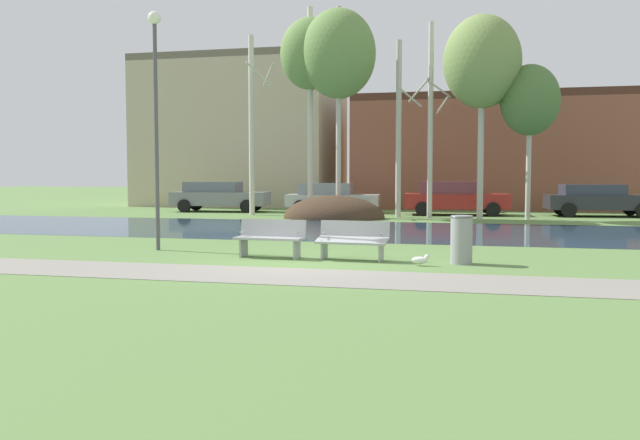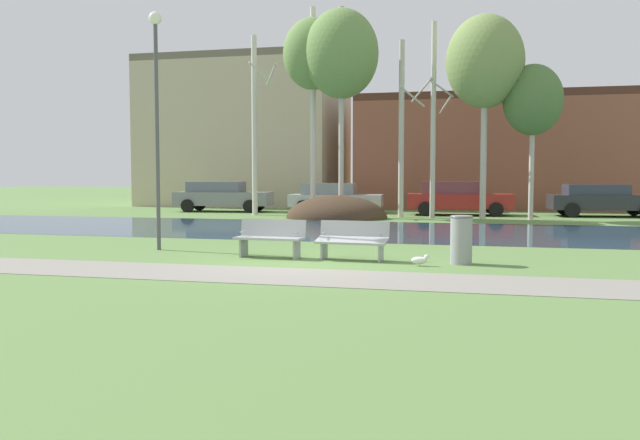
{
  "view_description": "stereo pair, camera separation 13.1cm",
  "coord_description": "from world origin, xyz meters",
  "px_view_note": "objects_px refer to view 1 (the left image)",
  "views": [
    {
      "loc": [
        3.82,
        -14.0,
        1.96
      ],
      "look_at": [
        0.12,
        1.26,
        0.86
      ],
      "focal_mm": 38.11,
      "sensor_mm": 36.0,
      "label": 1
    },
    {
      "loc": [
        3.94,
        -13.97,
        1.96
      ],
      "look_at": [
        0.12,
        1.26,
        0.86
      ],
      "focal_mm": 38.11,
      "sensor_mm": 36.0,
      "label": 2
    }
  ],
  "objects_px": {
    "trash_bin": "(461,239)",
    "seagull": "(421,260)",
    "parked_wagon_fourth_dark": "(598,199)",
    "parked_hatch_third_red": "(454,197)",
    "bench_right": "(353,239)",
    "parked_sedan_second_silver": "(331,197)",
    "streetlamp": "(156,94)",
    "parked_van_nearest_grey": "(219,196)",
    "bench_left": "(270,237)"
  },
  "relations": [
    {
      "from": "bench_left",
      "to": "parked_hatch_third_red",
      "type": "bearing_deg",
      "value": 78.61
    },
    {
      "from": "bench_left",
      "to": "trash_bin",
      "type": "distance_m",
      "value": 4.32
    },
    {
      "from": "bench_left",
      "to": "parked_wagon_fourth_dark",
      "type": "xyz_separation_m",
      "value": [
        9.72,
        17.47,
        0.3
      ]
    },
    {
      "from": "parked_sedan_second_silver",
      "to": "streetlamp",
      "type": "bearing_deg",
      "value": -92.36
    },
    {
      "from": "bench_right",
      "to": "parked_sedan_second_silver",
      "type": "bearing_deg",
      "value": 104.25
    },
    {
      "from": "bench_left",
      "to": "seagull",
      "type": "height_order",
      "value": "bench_left"
    },
    {
      "from": "parked_wagon_fourth_dark",
      "to": "parked_hatch_third_red",
      "type": "bearing_deg",
      "value": -175.62
    },
    {
      "from": "streetlamp",
      "to": "parked_hatch_third_red",
      "type": "height_order",
      "value": "streetlamp"
    },
    {
      "from": "seagull",
      "to": "parked_van_nearest_grey",
      "type": "bearing_deg",
      "value": 123.54
    },
    {
      "from": "bench_right",
      "to": "streetlamp",
      "type": "relative_size",
      "value": 0.27
    },
    {
      "from": "parked_van_nearest_grey",
      "to": "parked_sedan_second_silver",
      "type": "bearing_deg",
      "value": 5.52
    },
    {
      "from": "seagull",
      "to": "parked_wagon_fourth_dark",
      "type": "bearing_deg",
      "value": 71.02
    },
    {
      "from": "streetlamp",
      "to": "parked_van_nearest_grey",
      "type": "distance_m",
      "value": 17.28
    },
    {
      "from": "bench_left",
      "to": "parked_wagon_fourth_dark",
      "type": "height_order",
      "value": "parked_wagon_fourth_dark"
    },
    {
      "from": "bench_left",
      "to": "parked_sedan_second_silver",
      "type": "bearing_deg",
      "value": 98.2
    },
    {
      "from": "trash_bin",
      "to": "streetlamp",
      "type": "bearing_deg",
      "value": 173.56
    },
    {
      "from": "parked_hatch_third_red",
      "to": "parked_wagon_fourth_dark",
      "type": "xyz_separation_m",
      "value": [
        6.3,
        0.48,
        -0.04
      ]
    },
    {
      "from": "bench_right",
      "to": "parked_hatch_third_red",
      "type": "bearing_deg",
      "value": 84.99
    },
    {
      "from": "parked_van_nearest_grey",
      "to": "parked_wagon_fourth_dark",
      "type": "height_order",
      "value": "parked_van_nearest_grey"
    },
    {
      "from": "parked_van_nearest_grey",
      "to": "parked_sedan_second_silver",
      "type": "height_order",
      "value": "parked_van_nearest_grey"
    },
    {
      "from": "streetlamp",
      "to": "parked_wagon_fourth_dark",
      "type": "xyz_separation_m",
      "value": [
        12.95,
        16.7,
        -3.14
      ]
    },
    {
      "from": "trash_bin",
      "to": "streetlamp",
      "type": "relative_size",
      "value": 0.18
    },
    {
      "from": "bench_right",
      "to": "seagull",
      "type": "bearing_deg",
      "value": -21.31
    },
    {
      "from": "bench_left",
      "to": "streetlamp",
      "type": "distance_m",
      "value": 4.77
    },
    {
      "from": "bench_left",
      "to": "parked_hatch_third_red",
      "type": "relative_size",
      "value": 0.34
    },
    {
      "from": "bench_right",
      "to": "parked_van_nearest_grey",
      "type": "relative_size",
      "value": 0.33
    },
    {
      "from": "streetlamp",
      "to": "parked_hatch_third_red",
      "type": "relative_size",
      "value": 1.22
    },
    {
      "from": "parked_van_nearest_grey",
      "to": "bench_right",
      "type": "bearing_deg",
      "value": -59.27
    },
    {
      "from": "parked_hatch_third_red",
      "to": "bench_left",
      "type": "bearing_deg",
      "value": -101.39
    },
    {
      "from": "parked_sedan_second_silver",
      "to": "trash_bin",
      "type": "bearing_deg",
      "value": -68.81
    },
    {
      "from": "streetlamp",
      "to": "parked_van_nearest_grey",
      "type": "xyz_separation_m",
      "value": [
        -4.97,
        16.26,
        -3.11
      ]
    },
    {
      "from": "streetlamp",
      "to": "parked_sedan_second_silver",
      "type": "height_order",
      "value": "streetlamp"
    },
    {
      "from": "bench_right",
      "to": "streetlamp",
      "type": "distance_m",
      "value": 6.24
    },
    {
      "from": "bench_left",
      "to": "trash_bin",
      "type": "height_order",
      "value": "trash_bin"
    },
    {
      "from": "trash_bin",
      "to": "parked_hatch_third_red",
      "type": "height_order",
      "value": "parked_hatch_third_red"
    },
    {
      "from": "bench_left",
      "to": "parked_wagon_fourth_dark",
      "type": "relative_size",
      "value": 0.34
    },
    {
      "from": "bench_left",
      "to": "streetlamp",
      "type": "relative_size",
      "value": 0.27
    },
    {
      "from": "trash_bin",
      "to": "parked_wagon_fourth_dark",
      "type": "relative_size",
      "value": 0.22
    },
    {
      "from": "seagull",
      "to": "parked_hatch_third_red",
      "type": "bearing_deg",
      "value": 90.26
    },
    {
      "from": "parked_hatch_third_red",
      "to": "parked_wagon_fourth_dark",
      "type": "bearing_deg",
      "value": 4.38
    },
    {
      "from": "bench_left",
      "to": "parked_van_nearest_grey",
      "type": "bearing_deg",
      "value": 115.69
    },
    {
      "from": "bench_left",
      "to": "streetlamp",
      "type": "bearing_deg",
      "value": 166.56
    },
    {
      "from": "seagull",
      "to": "parked_wagon_fourth_dark",
      "type": "height_order",
      "value": "parked_wagon_fourth_dark"
    },
    {
      "from": "bench_left",
      "to": "seagull",
      "type": "xyz_separation_m",
      "value": [
        3.5,
        -0.61,
        -0.34
      ]
    },
    {
      "from": "bench_right",
      "to": "trash_bin",
      "type": "xyz_separation_m",
      "value": [
        2.38,
        -0.08,
        0.07
      ]
    },
    {
      "from": "trash_bin",
      "to": "seagull",
      "type": "relative_size",
      "value": 2.57
    },
    {
      "from": "trash_bin",
      "to": "parked_sedan_second_silver",
      "type": "height_order",
      "value": "parked_sedan_second_silver"
    },
    {
      "from": "seagull",
      "to": "parked_sedan_second_silver",
      "type": "xyz_separation_m",
      "value": [
        -6.03,
        18.19,
        0.63
      ]
    },
    {
      "from": "parked_sedan_second_silver",
      "to": "seagull",
      "type": "bearing_deg",
      "value": -71.65
    },
    {
      "from": "parked_wagon_fourth_dark",
      "to": "parked_sedan_second_silver",
      "type": "bearing_deg",
      "value": 179.49
    }
  ]
}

